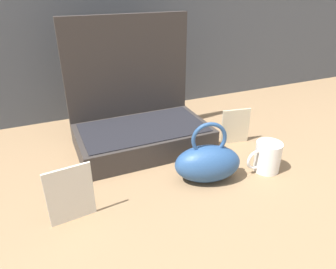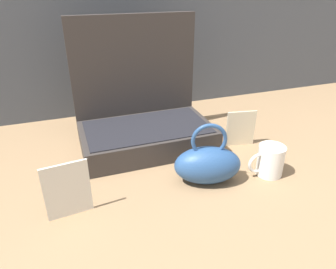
{
  "view_description": "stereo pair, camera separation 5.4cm",
  "coord_description": "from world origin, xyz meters",
  "px_view_note": "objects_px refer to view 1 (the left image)",
  "views": [
    {
      "loc": [
        -0.32,
        -0.73,
        0.54
      ],
      "look_at": [
        -0.01,
        -0.02,
        0.15
      ],
      "focal_mm": 33.01,
      "sensor_mm": 36.0,
      "label": 1
    },
    {
      "loc": [
        -0.27,
        -0.75,
        0.54
      ],
      "look_at": [
        -0.01,
        -0.02,
        0.15
      ],
      "focal_mm": 33.01,
      "sensor_mm": 36.0,
      "label": 2
    }
  ],
  "objects_px": {
    "open_suitcase": "(138,118)",
    "info_card_left": "(70,195)",
    "teal_pouch_handbag": "(208,162)",
    "coffee_mug": "(267,157)",
    "poster_card_right": "(235,126)"
  },
  "relations": [
    {
      "from": "open_suitcase",
      "to": "info_card_left",
      "type": "xyz_separation_m",
      "value": [
        -0.28,
        -0.32,
        -0.02
      ]
    },
    {
      "from": "teal_pouch_handbag",
      "to": "coffee_mug",
      "type": "relative_size",
      "value": 1.84
    },
    {
      "from": "teal_pouch_handbag",
      "to": "info_card_left",
      "type": "bearing_deg",
      "value": -177.77
    },
    {
      "from": "poster_card_right",
      "to": "open_suitcase",
      "type": "bearing_deg",
      "value": 167.11
    },
    {
      "from": "open_suitcase",
      "to": "info_card_left",
      "type": "height_order",
      "value": "open_suitcase"
    },
    {
      "from": "open_suitcase",
      "to": "info_card_left",
      "type": "relative_size",
      "value": 2.99
    },
    {
      "from": "teal_pouch_handbag",
      "to": "coffee_mug",
      "type": "height_order",
      "value": "teal_pouch_handbag"
    },
    {
      "from": "coffee_mug",
      "to": "info_card_left",
      "type": "bearing_deg",
      "value": 178.66
    },
    {
      "from": "teal_pouch_handbag",
      "to": "open_suitcase",
      "type": "bearing_deg",
      "value": 109.67
    },
    {
      "from": "open_suitcase",
      "to": "poster_card_right",
      "type": "bearing_deg",
      "value": -23.17
    },
    {
      "from": "open_suitcase",
      "to": "teal_pouch_handbag",
      "type": "xyz_separation_m",
      "value": [
        0.11,
        -0.3,
        -0.04
      ]
    },
    {
      "from": "poster_card_right",
      "to": "teal_pouch_handbag",
      "type": "bearing_deg",
      "value": -131.64
    },
    {
      "from": "open_suitcase",
      "to": "teal_pouch_handbag",
      "type": "relative_size",
      "value": 2.1
    },
    {
      "from": "open_suitcase",
      "to": "info_card_left",
      "type": "distance_m",
      "value": 0.42
    },
    {
      "from": "teal_pouch_handbag",
      "to": "poster_card_right",
      "type": "xyz_separation_m",
      "value": [
        0.21,
        0.16,
        0.0
      ]
    }
  ]
}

